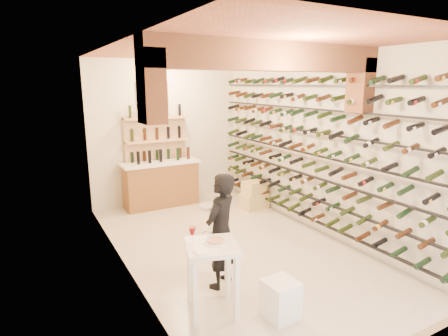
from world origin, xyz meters
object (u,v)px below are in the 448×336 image
object	(u,v)px
tasting_table	(212,257)
white_stool	(281,299)
chrome_barstool	(210,222)
wine_rack	(307,149)
person	(221,231)
crate_lower	(254,201)
back_counter	(161,183)

from	to	relation	value
tasting_table	white_stool	bearing A→B (deg)	-20.04
chrome_barstool	wine_rack	bearing A→B (deg)	-7.08
white_stool	person	distance (m)	1.15
person	crate_lower	size ratio (longest dim) A/B	2.75
wine_rack	crate_lower	xyz separation A→B (m)	(-0.13, 1.47, -1.38)
person	white_stool	bearing A→B (deg)	73.71
tasting_table	person	size ratio (longest dim) A/B	0.67
back_counter	white_stool	size ratio (longest dim) A/B	3.74
wine_rack	person	bearing A→B (deg)	-157.14
tasting_table	chrome_barstool	bearing A→B (deg)	81.19
person	back_counter	bearing A→B (deg)	-128.80
tasting_table	crate_lower	bearing A→B (deg)	66.55
chrome_barstool	white_stool	bearing A→B (deg)	-94.76
back_counter	chrome_barstool	world-z (taller)	back_counter
tasting_table	wine_rack	bearing A→B (deg)	45.93
person	crate_lower	distance (m)	3.30
person	chrome_barstool	world-z (taller)	person
back_counter	white_stool	bearing A→B (deg)	-92.28
person	chrome_barstool	size ratio (longest dim) A/B	2.18
chrome_barstool	back_counter	bearing A→B (deg)	89.94
back_counter	chrome_barstool	size ratio (longest dim) A/B	2.37
white_stool	chrome_barstool	world-z (taller)	chrome_barstool
wine_rack	crate_lower	bearing A→B (deg)	95.09
back_counter	crate_lower	size ratio (longest dim) A/B	2.99
crate_lower	back_counter	bearing A→B (deg)	145.29
white_stool	person	xyz separation A→B (m)	(-0.27, 0.97, 0.55)
crate_lower	tasting_table	bearing A→B (deg)	-131.00
tasting_table	chrome_barstool	xyz separation A→B (m)	(0.82, 1.66, -0.29)
wine_rack	white_stool	bearing A→B (deg)	-136.19
tasting_table	back_counter	bearing A→B (deg)	96.11
tasting_table	person	bearing A→B (deg)	69.05
chrome_barstool	crate_lower	bearing A→B (deg)	36.14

